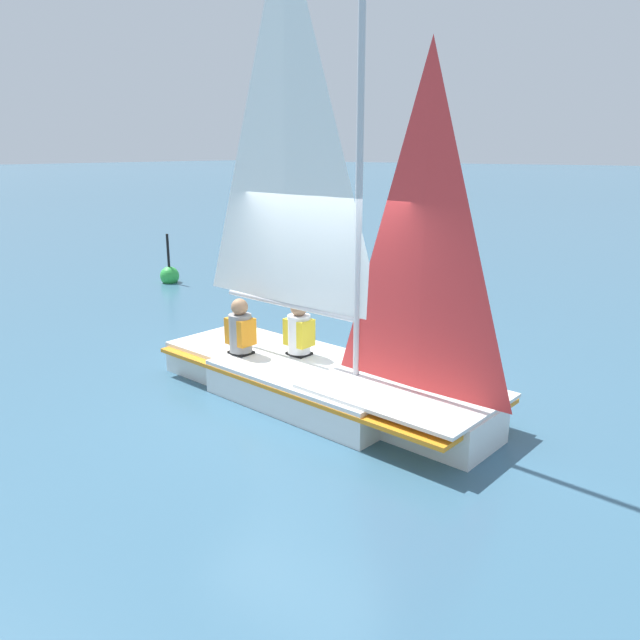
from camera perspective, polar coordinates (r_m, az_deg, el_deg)
The scene contains 5 objects.
ground_plane at distance 7.87m, azimuth -0.00°, elevation -7.20°, with size 260.00×260.00×0.00m, color #38607A.
sailboat_main at distance 7.62m, azimuth -0.11°, elevation -1.74°, with size 1.98×4.72×5.71m.
sailor_helm at distance 8.11m, azimuth -1.92°, elevation -1.77°, with size 0.33×0.36×1.16m.
sailor_crew at distance 8.22m, azimuth -7.27°, elevation -1.74°, with size 0.33×0.36×1.16m.
buoy_marker at distance 15.06m, azimuth -13.59°, elevation 4.01°, with size 0.44×0.44×1.21m.
Camera 1 is at (-5.83, -4.34, 3.01)m, focal length 35.00 mm.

